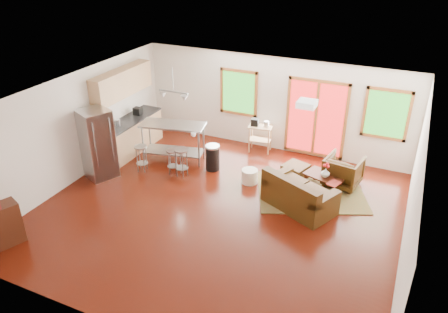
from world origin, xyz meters
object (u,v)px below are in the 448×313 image
at_px(armchair, 343,170).
at_px(refrigerator, 97,144).
at_px(rug, 310,191).
at_px(island, 173,136).
at_px(ottoman, 295,171).
at_px(kitchen_cart, 260,130).
at_px(loveseat, 298,196).
at_px(coffee_table, 324,177).

bearing_deg(armchair, refrigerator, 29.38).
bearing_deg(rug, island, 178.91).
height_order(ottoman, refrigerator, refrigerator).
xyz_separation_m(rug, island, (-3.73, 0.07, 0.71)).
distance_m(refrigerator, kitchen_cart, 4.27).
xyz_separation_m(rug, loveseat, (-0.10, -0.78, 0.31)).
xyz_separation_m(loveseat, refrigerator, (-4.88, -0.61, 0.54)).
bearing_deg(loveseat, refrigerator, -148.10).
distance_m(loveseat, island, 3.75).
xyz_separation_m(coffee_table, ottoman, (-0.76, 0.21, -0.13)).
height_order(armchair, ottoman, armchair).
bearing_deg(coffee_table, kitchen_cart, 149.30).
bearing_deg(rug, refrigerator, -164.39).
relative_size(rug, ottoman, 4.48).
xyz_separation_m(rug, armchair, (0.59, 0.64, 0.40)).
xyz_separation_m(rug, refrigerator, (-4.98, -1.39, 0.86)).
xyz_separation_m(coffee_table, refrigerator, (-5.21, -1.67, 0.56)).
distance_m(ottoman, refrigerator, 4.88).
bearing_deg(coffee_table, rug, -129.39).
bearing_deg(island, ottoman, 7.47).
bearing_deg(ottoman, kitchen_cart, 142.27).
distance_m(armchair, ottoman, 1.15).
bearing_deg(refrigerator, kitchen_cart, 67.72).
relative_size(rug, coffee_table, 2.38).
height_order(loveseat, armchair, armchair).
xyz_separation_m(rug, coffee_table, (0.23, 0.28, 0.30)).
bearing_deg(island, refrigerator, -130.54).
relative_size(ottoman, kitchen_cart, 0.57).
distance_m(armchair, island, 4.37).
bearing_deg(refrigerator, loveseat, 31.65).
xyz_separation_m(ottoman, island, (-3.20, -0.42, 0.54)).
distance_m(armchair, kitchen_cart, 2.63).
bearing_deg(loveseat, kitchen_cart, 152.23).
relative_size(coffee_table, island, 0.58).
bearing_deg(island, kitchen_cart, 38.08).
distance_m(armchair, refrigerator, 5.95).
relative_size(loveseat, coffee_table, 1.72).
bearing_deg(loveseat, armchair, 88.96).
height_order(armchair, refrigerator, refrigerator).
xyz_separation_m(loveseat, armchair, (0.69, 1.42, 0.09)).
bearing_deg(refrigerator, coffee_table, 42.35).
bearing_deg(refrigerator, rug, 40.15).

